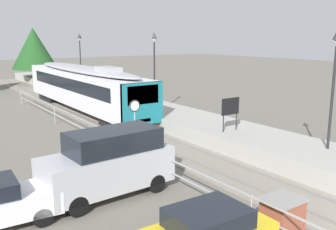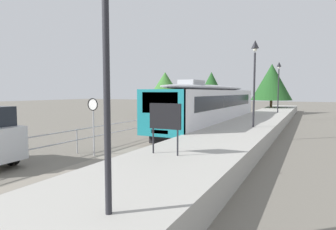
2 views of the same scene
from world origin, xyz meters
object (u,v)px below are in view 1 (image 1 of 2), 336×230
platform_lamp_far_end (80,49)px  brick_utility_cabinet (282,215)px  platform_lamp_near_end (335,66)px  commuter_train (84,85)px  speed_limit_sign (135,113)px  platform_lamp_mid_platform (154,54)px  platform_notice_board (230,107)px  parked_van_silver (109,162)px

platform_lamp_far_end → brick_utility_cabinet: bearing=-101.6°
platform_lamp_near_end → commuter_train: bearing=102.2°
speed_limit_sign → platform_lamp_far_end: bearing=74.5°
platform_lamp_far_end → speed_limit_sign: (-6.16, -22.18, -2.50)m
platform_lamp_mid_platform → commuter_train: bearing=134.5°
platform_lamp_near_end → platform_lamp_far_end: size_ratio=1.00×
platform_lamp_far_end → platform_notice_board: platform_lamp_far_end is taller
platform_lamp_near_end → platform_notice_board: (-1.35, 4.93, -2.44)m
platform_lamp_near_end → parked_van_silver: 10.50m
speed_limit_sign → brick_utility_cabinet: (-0.31, -9.42, -1.55)m
platform_lamp_far_end → brick_utility_cabinet: (-6.47, -31.59, -4.05)m
platform_lamp_near_end → platform_lamp_mid_platform: size_ratio=1.00×
platform_lamp_mid_platform → speed_limit_sign: 10.17m
speed_limit_sign → parked_van_silver: (-3.36, -3.89, -0.83)m
platform_notice_board → parked_van_silver: 8.47m
platform_lamp_mid_platform → platform_notice_board: 9.94m
platform_notice_board → parked_van_silver: (-8.17, -2.04, -0.89)m
brick_utility_cabinet → platform_lamp_near_end: bearing=22.2°
commuter_train → parked_van_silver: commuter_train is taller
platform_notice_board → brick_utility_cabinet: 9.28m
platform_lamp_near_end → platform_lamp_mid_platform: bearing=90.0°
speed_limit_sign → platform_lamp_near_end: bearing=-47.7°
platform_lamp_near_end → speed_limit_sign: size_ratio=1.91×
platform_notice_board → parked_van_silver: size_ratio=0.36×
speed_limit_sign → platform_notice_board: bearing=-21.0°
platform_lamp_near_end → parked_van_silver: platform_lamp_near_end is taller
platform_lamp_mid_platform → platform_notice_board: size_ratio=2.97×
platform_lamp_mid_platform → platform_notice_board: (-1.35, -9.55, -2.44)m
platform_lamp_mid_platform → platform_lamp_far_end: 14.48m
platform_lamp_mid_platform → speed_limit_sign: bearing=-128.7°
platform_lamp_mid_platform → platform_lamp_far_end: same height
platform_notice_board → speed_limit_sign: size_ratio=0.64×
commuter_train → speed_limit_sign: bearing=-100.4°
platform_lamp_mid_platform → platform_lamp_near_end: bearing=-90.0°
platform_lamp_near_end → speed_limit_sign: platform_lamp_near_end is taller
commuter_train → platform_lamp_near_end: 19.14m
commuter_train → platform_notice_board: 13.87m
commuter_train → speed_limit_sign: 11.97m
commuter_train → brick_utility_cabinet: bearing=-96.6°
platform_lamp_near_end → platform_notice_board: bearing=105.3°
parked_van_silver → brick_utility_cabinet: bearing=-61.1°
platform_lamp_mid_platform → platform_lamp_far_end: (0.00, 14.48, 0.00)m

